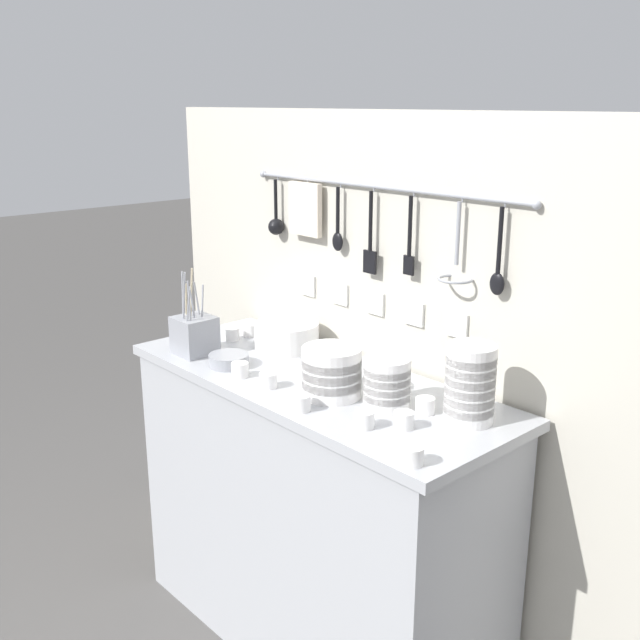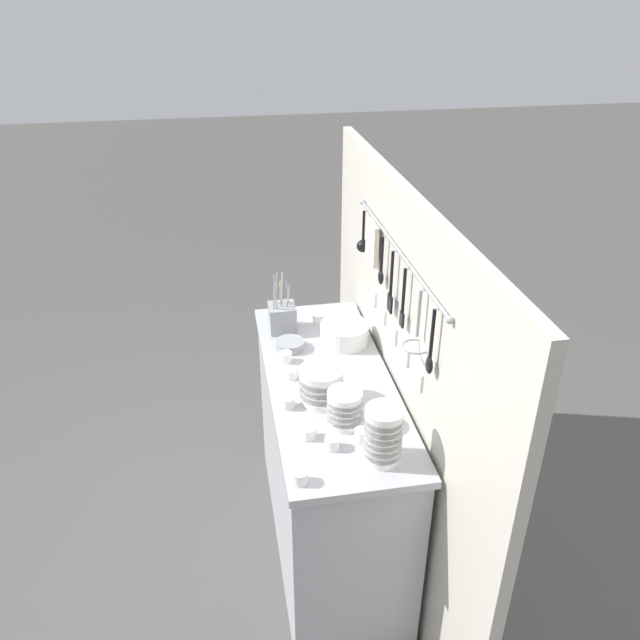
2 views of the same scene
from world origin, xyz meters
name	(u,v)px [view 2 (image 2 of 2)]	position (x,y,z in m)	size (l,w,h in m)	color
ground_plane	(328,537)	(0.00, 0.00, 0.00)	(20.00, 20.00, 0.00)	#514F4C
counter	(328,464)	(0.00, 0.00, 0.45)	(1.26, 0.49, 0.90)	#ADAFB5
back_wall	(396,385)	(0.00, 0.28, 0.83)	(2.06, 0.11, 1.66)	beige
bowl_stack_nested_right	(383,435)	(0.49, 0.08, 1.00)	(0.13, 0.13, 0.20)	white
bowl_stack_short_front	(344,408)	(0.29, 0.00, 0.97)	(0.13, 0.13, 0.14)	white
bowl_stack_tall_left	(321,385)	(0.14, -0.06, 0.97)	(0.17, 0.17, 0.14)	white
plate_stack	(345,333)	(-0.27, 0.12, 0.94)	(0.21, 0.21, 0.09)	white
steel_mixing_bowl	(290,345)	(-0.25, -0.12, 0.92)	(0.12, 0.12, 0.04)	#93969E
cutlery_caddy	(282,317)	(-0.42, -0.14, 0.97)	(0.12, 0.12, 0.28)	#93969E
cup_back_right	(334,318)	(-0.45, 0.11, 0.92)	(0.05, 0.05, 0.04)	white
cup_centre	(332,443)	(0.41, -0.07, 0.92)	(0.05, 0.05, 0.04)	white
cup_front_right	(308,433)	(0.34, -0.14, 0.92)	(0.05, 0.05, 0.04)	white
cup_edge_far	(288,402)	(0.16, -0.19, 0.92)	(0.05, 0.05, 0.04)	white
cup_edge_near	(320,376)	(0.01, -0.04, 0.92)	(0.05, 0.05, 0.04)	white
cup_by_caddy	(362,435)	(0.39, 0.04, 0.92)	(0.05, 0.05, 0.04)	white
cup_beside_plates	(300,477)	(0.55, -0.20, 0.92)	(0.05, 0.05, 0.04)	white
cup_back_left	(291,373)	(-0.03, -0.15, 0.92)	(0.05, 0.05, 0.04)	white
cup_front_left	(318,318)	(-0.46, 0.03, 0.92)	(0.05, 0.05, 0.04)	white
cup_mid_row	(286,357)	(-0.15, -0.15, 0.92)	(0.05, 0.05, 0.04)	white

